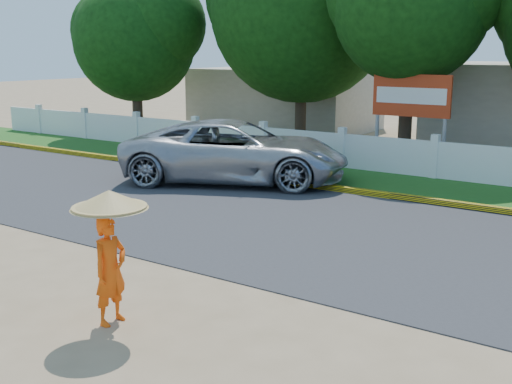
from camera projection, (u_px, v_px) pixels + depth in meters
ground at (182, 299)px, 9.76m from camera, size 120.00×120.00×0.00m
road at (324, 231)px, 13.38m from camera, size 60.00×7.00×0.02m
grass_verge at (415, 187)px, 17.60m from camera, size 60.00×3.50×0.03m
curb at (391, 196)px, 16.22m from camera, size 40.00×0.18×0.16m
fence at (434, 160)px, 18.65m from camera, size 40.00×0.10×1.10m
building_far at (285, 99)px, 30.26m from camera, size 8.00×5.00×2.80m
vehicle at (236, 151)px, 18.14m from camera, size 6.96×5.27×1.76m
monk_with_parasol at (110, 238)px, 8.65m from camera, size 1.04×1.04×1.89m
billboard at (411, 101)px, 19.86m from camera, size 2.50×0.13×2.95m
tree_row at (507, 6)px, 19.91m from camera, size 35.79×8.23×8.78m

